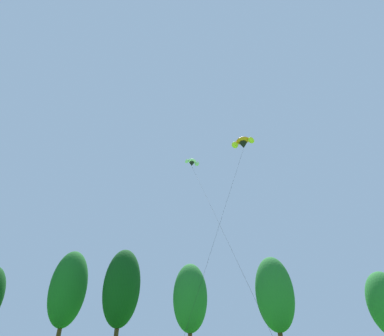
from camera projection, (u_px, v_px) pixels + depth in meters
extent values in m
ellipsoid|color=#19561E|center=(68.00, 288.00, 47.62)|extent=(5.94, 5.94, 12.03)
ellipsoid|color=#0F3D14|center=(122.00, 287.00, 45.90)|extent=(5.88, 5.88, 11.85)
ellipsoid|color=#236628|center=(190.00, 297.00, 41.94)|extent=(5.04, 5.04, 9.41)
ellipsoid|color=#236628|center=(274.00, 293.00, 38.38)|extent=(5.05, 5.05, 9.44)
ellipsoid|color=orange|center=(243.00, 141.00, 34.60)|extent=(1.88, 1.60, 0.76)
ellipsoid|color=yellow|center=(251.00, 140.00, 34.04)|extent=(1.02, 1.19, 0.91)
ellipsoid|color=yellow|center=(235.00, 145.00, 34.88)|extent=(1.15, 1.21, 0.91)
cone|color=black|center=(243.00, 145.00, 34.37)|extent=(1.12, 1.12, 0.79)
cylinder|color=black|center=(222.00, 217.00, 26.18)|extent=(5.13, 8.11, 20.05)
ellipsoid|color=white|center=(192.00, 161.00, 40.21)|extent=(1.56, 1.52, 0.69)
ellipsoid|color=silver|center=(197.00, 164.00, 40.40)|extent=(0.95, 0.97, 0.79)
ellipsoid|color=silver|center=(187.00, 161.00, 39.80)|extent=(0.95, 0.98, 0.79)
cone|color=black|center=(192.00, 164.00, 40.03)|extent=(0.99, 0.99, 0.60)
cylinder|color=black|center=(215.00, 215.00, 27.23)|extent=(8.45, 15.22, 21.17)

